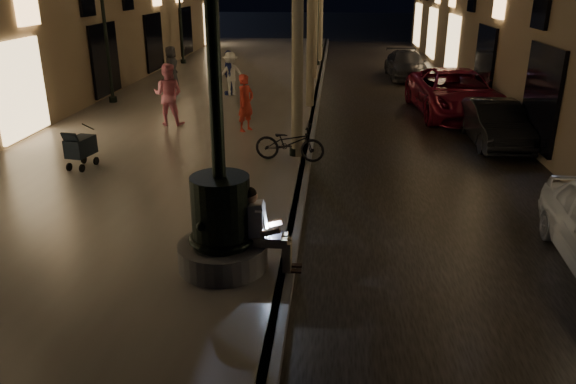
# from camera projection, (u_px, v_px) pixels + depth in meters

# --- Properties ---
(ground) EXTENTS (120.00, 120.00, 0.00)m
(ground) POSITION_uv_depth(u_px,v_px,m) (316.00, 105.00, 20.95)
(ground) COLOR black
(ground) RESTS_ON ground
(cobble_lane) EXTENTS (6.00, 45.00, 0.02)m
(cobble_lane) POSITION_uv_depth(u_px,v_px,m) (397.00, 106.00, 20.71)
(cobble_lane) COLOR black
(cobble_lane) RESTS_ON ground
(promenade) EXTENTS (8.00, 45.00, 0.20)m
(promenade) POSITION_uv_depth(u_px,v_px,m) (211.00, 101.00, 21.22)
(promenade) COLOR slate
(promenade) RESTS_ON ground
(curb_strip) EXTENTS (0.25, 45.00, 0.20)m
(curb_strip) POSITION_uv_depth(u_px,v_px,m) (316.00, 103.00, 20.91)
(curb_strip) COLOR #59595B
(curb_strip) RESTS_ON ground
(fountain_lamppost) EXTENTS (1.40, 1.40, 5.21)m
(fountain_lamppost) POSITION_uv_depth(u_px,v_px,m) (221.00, 207.00, 8.50)
(fountain_lamppost) COLOR #59595B
(fountain_lamppost) RESTS_ON promenade
(seated_man_laptop) EXTENTS (0.97, 0.33, 1.34)m
(seated_man_laptop) POSITION_uv_depth(u_px,v_px,m) (261.00, 226.00, 8.56)
(seated_man_laptop) COLOR tan
(seated_man_laptop) RESTS_ON promenade
(lamp_curb_a) EXTENTS (0.36, 0.36, 4.81)m
(lamp_curb_a) POSITION_uv_depth(u_px,v_px,m) (295.00, 33.00, 13.30)
(lamp_curb_a) COLOR black
(lamp_curb_a) RESTS_ON promenade
(lamp_curb_b) EXTENTS (0.36, 0.36, 4.81)m
(lamp_curb_b) POSITION_uv_depth(u_px,v_px,m) (311.00, 13.00, 20.75)
(lamp_curb_b) COLOR black
(lamp_curb_b) RESTS_ON promenade
(lamp_curb_c) EXTENTS (0.36, 0.36, 4.81)m
(lamp_curb_c) POSITION_uv_depth(u_px,v_px,m) (318.00, 4.00, 28.19)
(lamp_curb_c) COLOR black
(lamp_curb_c) RESTS_ON promenade
(lamp_left_b) EXTENTS (0.36, 0.36, 4.81)m
(lamp_left_b) POSITION_uv_depth(u_px,v_px,m) (104.00, 15.00, 19.44)
(lamp_left_b) COLOR black
(lamp_left_b) RESTS_ON promenade
(lamp_left_c) EXTENTS (0.36, 0.36, 4.81)m
(lamp_left_c) POSITION_uv_depth(u_px,v_px,m) (180.00, 3.00, 28.74)
(lamp_left_c) COLOR black
(lamp_left_c) RESTS_ON promenade
(stroller) EXTENTS (0.56, 1.04, 1.05)m
(stroller) POSITION_uv_depth(u_px,v_px,m) (80.00, 147.00, 13.24)
(stroller) COLOR black
(stroller) RESTS_ON promenade
(car_second) EXTENTS (1.37, 3.74, 1.22)m
(car_second) POSITION_uv_depth(u_px,v_px,m) (494.00, 123.00, 15.84)
(car_second) COLOR black
(car_second) RESTS_ON ground
(car_third) EXTENTS (2.91, 5.70, 1.54)m
(car_third) POSITION_uv_depth(u_px,v_px,m) (455.00, 93.00, 19.14)
(car_third) COLOR maroon
(car_third) RESTS_ON ground
(car_rear) EXTENTS (1.87, 4.28, 1.22)m
(car_rear) POSITION_uv_depth(u_px,v_px,m) (406.00, 65.00, 26.41)
(car_rear) COLOR #313136
(car_rear) RESTS_ON ground
(pedestrian_red) EXTENTS (0.66, 0.73, 1.66)m
(pedestrian_red) POSITION_uv_depth(u_px,v_px,m) (246.00, 103.00, 16.41)
(pedestrian_red) COLOR red
(pedestrian_red) RESTS_ON promenade
(pedestrian_pink) EXTENTS (0.96, 0.77, 1.88)m
(pedestrian_pink) POSITION_uv_depth(u_px,v_px,m) (168.00, 94.00, 17.06)
(pedestrian_pink) COLOR #D87288
(pedestrian_pink) RESTS_ON promenade
(pedestrian_white) EXTENTS (1.22, 1.03, 1.63)m
(pedestrian_white) POSITION_uv_depth(u_px,v_px,m) (231.00, 74.00, 21.50)
(pedestrian_white) COLOR white
(pedestrian_white) RESTS_ON promenade
(pedestrian_blue) EXTENTS (0.60, 1.05, 1.68)m
(pedestrian_blue) POSITION_uv_depth(u_px,v_px,m) (229.00, 73.00, 21.60)
(pedestrian_blue) COLOR navy
(pedestrian_blue) RESTS_ON promenade
(pedestrian_dark) EXTENTS (0.54, 0.82, 1.66)m
(pedestrian_dark) POSITION_uv_depth(u_px,v_px,m) (171.00, 67.00, 23.06)
(pedestrian_dark) COLOR #38383D
(pedestrian_dark) RESTS_ON promenade
(bicycle) EXTENTS (1.80, 0.83, 0.91)m
(bicycle) POSITION_uv_depth(u_px,v_px,m) (290.00, 143.00, 13.82)
(bicycle) COLOR black
(bicycle) RESTS_ON promenade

